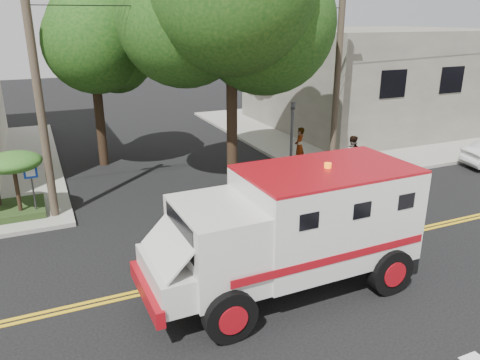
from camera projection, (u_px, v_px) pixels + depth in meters
name	position (u px, v px, depth m)	size (l,w,h in m)	color
ground	(271.00, 263.00, 13.74)	(100.00, 100.00, 0.00)	black
sidewalk_ne	(360.00, 127.00, 30.53)	(17.00, 17.00, 0.15)	gray
building_right	(377.00, 77.00, 30.52)	(14.00, 12.00, 6.00)	#645F55
utility_pole_left	(38.00, 93.00, 15.31)	(0.28, 0.28, 9.00)	#382D23
utility_pole_right	(337.00, 75.00, 20.02)	(0.28, 0.28, 9.00)	#382D23
tree_main	(245.00, 7.00, 17.47)	(6.08, 5.70, 9.85)	black
tree_left	(100.00, 43.00, 21.01)	(4.48, 4.20, 7.70)	black
tree_right	(283.00, 30.00, 28.73)	(4.80, 4.50, 8.20)	black
traffic_signal	(292.00, 135.00, 19.30)	(0.15, 0.18, 3.60)	#3F3F42
accessibility_sign	(32.00, 184.00, 16.26)	(0.45, 0.10, 2.02)	#3F3F42
armored_truck	(294.00, 224.00, 11.92)	(7.17, 3.01, 3.24)	silver
pedestrian_a	(299.00, 146.00, 22.20)	(0.66, 0.43, 1.80)	gray
pedestrian_b	(351.00, 155.00, 20.76)	(0.87, 0.67, 1.78)	gray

